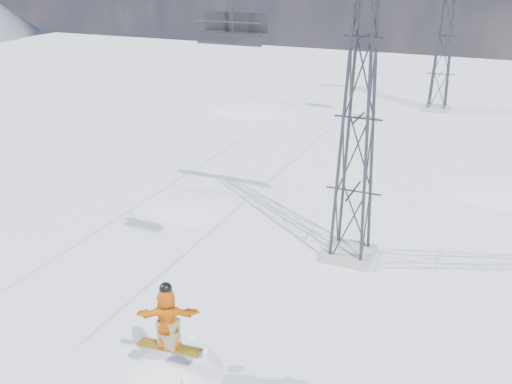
# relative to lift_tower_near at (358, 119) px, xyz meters

# --- Properties ---
(ground) EXTENTS (120.00, 120.00, 0.00)m
(ground) POSITION_rel_lift_tower_near_xyz_m (-0.80, -8.00, -5.47)
(ground) COLOR white
(ground) RESTS_ON ground
(snow_terrain) EXTENTS (39.00, 37.00, 22.00)m
(snow_terrain) POSITION_rel_lift_tower_near_xyz_m (-5.57, 13.24, -15.06)
(snow_terrain) COLOR white
(snow_terrain) RESTS_ON ground
(lift_tower_near) EXTENTS (5.20, 1.80, 11.43)m
(lift_tower_near) POSITION_rel_lift_tower_near_xyz_m (0.00, 0.00, 0.00)
(lift_tower_near) COLOR #999999
(lift_tower_near) RESTS_ON ground
(lift_tower_far) EXTENTS (5.20, 1.80, 11.43)m
(lift_tower_far) POSITION_rel_lift_tower_near_xyz_m (0.00, 25.00, 0.00)
(lift_tower_far) COLOR #999999
(lift_tower_far) RESTS_ON ground
(lift_chair_near) EXTENTS (1.84, 0.53, 2.28)m
(lift_chair_near) POSITION_rel_lift_tower_near_xyz_m (-2.20, -5.34, 3.56)
(lift_chair_near) COLOR black
(lift_chair_near) RESTS_ON ground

